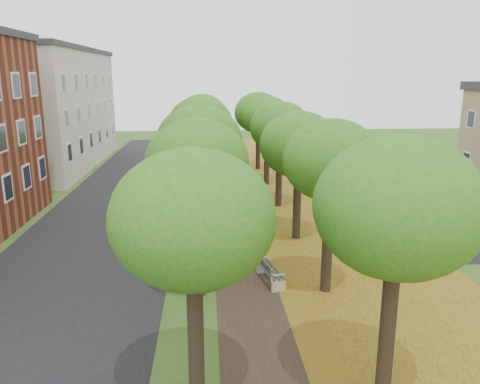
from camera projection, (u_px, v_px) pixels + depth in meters
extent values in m
cube|color=black|center=(107.00, 224.00, 26.00)|extent=(8.00, 70.00, 0.01)
cube|color=black|center=(241.00, 221.00, 26.51)|extent=(3.20, 70.00, 0.01)
cube|color=olive|center=(327.00, 219.00, 26.86)|extent=(7.50, 70.00, 0.01)
cube|color=black|center=(461.00, 211.00, 28.41)|extent=(9.00, 16.00, 0.01)
cylinder|color=black|center=(196.00, 338.00, 11.41)|extent=(0.40, 0.40, 3.62)
ellipsoid|color=#206A16|center=(193.00, 218.00, 10.67)|extent=(3.84, 3.84, 3.26)
cylinder|color=black|center=(199.00, 249.00, 17.22)|extent=(0.40, 0.40, 3.62)
ellipsoid|color=#206A16|center=(197.00, 168.00, 16.47)|extent=(3.84, 3.84, 3.26)
cylinder|color=black|center=(201.00, 205.00, 23.02)|extent=(0.40, 0.40, 3.62)
ellipsoid|color=#206A16|center=(199.00, 144.00, 22.28)|extent=(3.84, 3.84, 3.26)
cylinder|color=black|center=(202.00, 179.00, 28.82)|extent=(0.40, 0.40, 3.62)
ellipsoid|color=#206A16|center=(201.00, 129.00, 28.08)|extent=(3.84, 3.84, 3.26)
cylinder|color=black|center=(202.00, 162.00, 34.63)|extent=(0.40, 0.40, 3.62)
ellipsoid|color=#206A16|center=(202.00, 120.00, 33.89)|extent=(3.84, 3.84, 3.26)
cylinder|color=black|center=(203.00, 149.00, 40.43)|extent=(0.40, 0.40, 3.62)
ellipsoid|color=#206A16|center=(202.00, 113.00, 39.69)|extent=(3.84, 3.84, 3.26)
cylinder|color=black|center=(387.00, 331.00, 11.74)|extent=(0.40, 0.40, 3.62)
ellipsoid|color=#206A16|center=(397.00, 214.00, 11.00)|extent=(3.84, 3.84, 3.26)
cylinder|color=black|center=(327.00, 246.00, 17.55)|extent=(0.40, 0.40, 3.62)
ellipsoid|color=#206A16|center=(331.00, 166.00, 16.80)|extent=(3.84, 3.84, 3.26)
cylinder|color=black|center=(297.00, 203.00, 23.35)|extent=(0.40, 0.40, 3.62)
ellipsoid|color=#206A16|center=(299.00, 143.00, 22.61)|extent=(3.84, 3.84, 3.26)
cylinder|color=black|center=(279.00, 178.00, 29.16)|extent=(0.40, 0.40, 3.62)
ellipsoid|color=#206A16|center=(280.00, 129.00, 28.41)|extent=(3.84, 3.84, 3.26)
cylinder|color=black|center=(267.00, 161.00, 34.96)|extent=(0.40, 0.40, 3.62)
ellipsoid|color=#206A16|center=(267.00, 120.00, 34.22)|extent=(3.84, 3.84, 3.26)
cylinder|color=black|center=(258.00, 149.00, 40.77)|extent=(0.40, 0.40, 3.62)
ellipsoid|color=#206A16|center=(258.00, 113.00, 40.02)|extent=(3.84, 3.84, 3.26)
cube|color=beige|center=(36.00, 110.00, 41.54)|extent=(10.00, 20.00, 10.00)
cube|color=#2D2D33|center=(29.00, 49.00, 40.27)|extent=(10.30, 20.30, 0.40)
cube|color=#242D28|center=(271.00, 270.00, 18.59)|extent=(0.90, 2.05, 0.04)
cube|color=#242D28|center=(264.00, 264.00, 18.44)|extent=(0.45, 1.95, 0.29)
cube|color=silver|center=(279.00, 286.00, 17.80)|extent=(0.55, 0.18, 0.50)
cube|color=silver|center=(263.00, 267.00, 19.49)|extent=(0.55, 0.18, 0.50)
cube|color=silver|center=(279.00, 275.00, 17.70)|extent=(0.50, 0.17, 0.04)
cube|color=silver|center=(264.00, 257.00, 19.39)|extent=(0.50, 0.17, 0.04)
imported|color=silver|center=(459.00, 222.00, 23.92)|extent=(4.26, 1.89, 1.42)
imported|color=maroon|center=(469.00, 229.00, 23.08)|extent=(4.22, 2.49, 1.32)
imported|color=#37383D|center=(408.00, 193.00, 29.99)|extent=(5.29, 3.64, 1.42)
imported|color=white|center=(406.00, 185.00, 32.62)|extent=(4.57, 2.36, 1.23)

